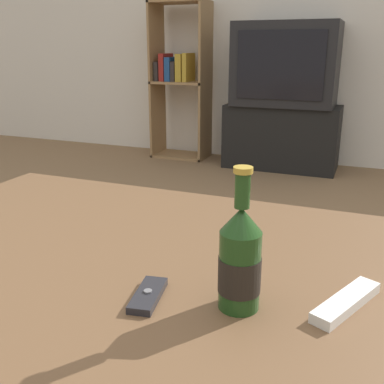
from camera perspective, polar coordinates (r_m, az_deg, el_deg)
name	(u,v)px	position (r m, az deg, el deg)	size (l,w,h in m)	color
coffee_table	(141,275)	(1.06, -6.56, -10.39)	(1.39, 0.89, 0.49)	brown
tv_stand	(281,137)	(3.69, 11.29, 6.89)	(0.88, 0.39, 0.50)	black
television	(286,64)	(3.63, 11.83, 15.59)	(0.77, 0.46, 0.62)	black
bookshelf	(179,78)	(3.96, -1.66, 14.26)	(0.47, 0.30, 1.30)	#99754C
beer_bottle	(240,260)	(0.79, 6.10, -8.62)	(0.08, 0.08, 0.26)	#1E4219
cell_phone	(148,295)	(0.85, -5.61, -12.90)	(0.06, 0.12, 0.02)	#232328
remote_control	(346,302)	(0.87, 19.00, -13.07)	(0.11, 0.18, 0.02)	white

